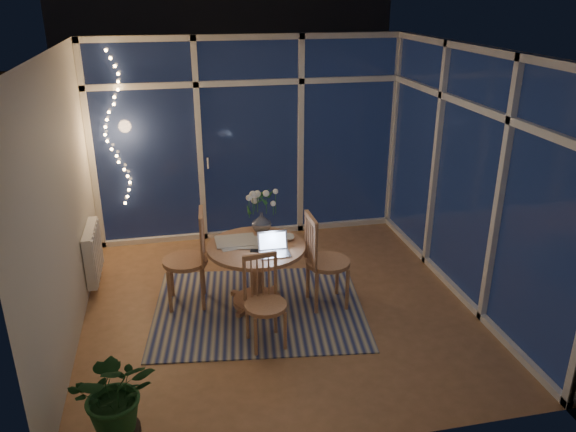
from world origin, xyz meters
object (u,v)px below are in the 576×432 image
(chair_left, at_px, (185,259))
(flower_vase, at_px, (261,222))
(laptop, at_px, (274,244))
(potted_plant, at_px, (117,403))
(chair_right, at_px, (328,260))
(dining_table, at_px, (257,276))
(chair_front, at_px, (266,303))

(chair_left, relative_size, flower_vase, 5.02)
(laptop, distance_m, potted_plant, 2.11)
(chair_right, height_order, potted_plant, chair_right)
(dining_table, bearing_deg, flower_vase, 71.57)
(potted_plant, bearing_deg, laptop, 46.72)
(dining_table, bearing_deg, chair_front, -92.65)
(dining_table, relative_size, flower_vase, 4.77)
(chair_front, height_order, flower_vase, flower_vase)
(potted_plant, bearing_deg, chair_right, 38.78)
(dining_table, height_order, flower_vase, flower_vase)
(chair_left, bearing_deg, flower_vase, 106.14)
(dining_table, distance_m, laptop, 0.53)
(dining_table, relative_size, chair_right, 0.97)
(dining_table, bearing_deg, chair_right, -11.56)
(dining_table, xyz_separation_m, chair_left, (-0.72, 0.17, 0.19))
(chair_front, bearing_deg, chair_right, 30.45)
(chair_left, bearing_deg, chair_right, 82.02)
(chair_right, bearing_deg, dining_table, 76.81)
(dining_table, height_order, laptop, laptop)
(flower_vase, height_order, potted_plant, flower_vase)
(chair_left, bearing_deg, chair_front, 41.52)
(chair_right, distance_m, potted_plant, 2.56)
(laptop, bearing_deg, chair_right, 9.42)
(laptop, distance_m, flower_vase, 0.58)
(dining_table, xyz_separation_m, potted_plant, (-1.28, -1.75, 0.04))
(chair_right, distance_m, flower_vase, 0.82)
(dining_table, bearing_deg, potted_plant, -126.11)
(chair_left, bearing_deg, potted_plant, -11.77)
(dining_table, relative_size, chair_left, 0.95)
(chair_left, distance_m, chair_right, 1.47)
(chair_right, xyz_separation_m, flower_vase, (-0.60, 0.49, 0.27))
(chair_front, bearing_deg, flower_vase, 74.70)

